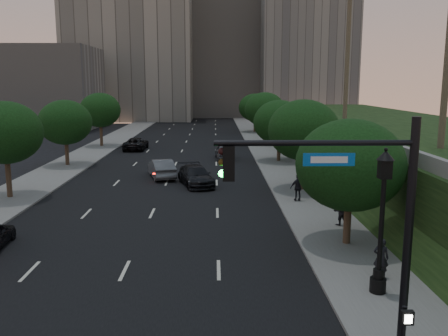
{
  "coord_description": "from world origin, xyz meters",
  "views": [
    {
      "loc": [
        3.85,
        -14.11,
        7.88
      ],
      "look_at": [
        4.32,
        9.68,
        3.6
      ],
      "focal_mm": 38.0,
      "sensor_mm": 36.0,
      "label": 1
    }
  ],
  "objects_px": {
    "pedestrian_a": "(381,258)",
    "sedan_far_left": "(136,144)",
    "traffic_signal_mast": "(369,237)",
    "sedan_far_right": "(225,152)",
    "pedestrian_b": "(340,211)",
    "sedan_mid_left": "(161,168)",
    "pedestrian_c": "(298,188)",
    "sedan_near_right": "(196,176)",
    "street_lamp": "(381,228)"
  },
  "relations": [
    {
      "from": "sedan_near_right",
      "to": "pedestrian_a",
      "type": "bearing_deg",
      "value": -81.8
    },
    {
      "from": "traffic_signal_mast",
      "to": "sedan_mid_left",
      "type": "distance_m",
      "value": 28.33
    },
    {
      "from": "street_lamp",
      "to": "sedan_far_left",
      "type": "distance_m",
      "value": 42.75
    },
    {
      "from": "sedan_far_right",
      "to": "pedestrian_c",
      "type": "height_order",
      "value": "pedestrian_c"
    },
    {
      "from": "sedan_far_left",
      "to": "traffic_signal_mast",
      "type": "bearing_deg",
      "value": 108.26
    },
    {
      "from": "street_lamp",
      "to": "pedestrian_c",
      "type": "xyz_separation_m",
      "value": [
        -0.57,
        14.01,
        -1.59
      ]
    },
    {
      "from": "pedestrian_b",
      "to": "pedestrian_c",
      "type": "bearing_deg",
      "value": -92.28
    },
    {
      "from": "pedestrian_a",
      "to": "pedestrian_b",
      "type": "relative_size",
      "value": 1.05
    },
    {
      "from": "sedan_far_left",
      "to": "pedestrian_c",
      "type": "distance_m",
      "value": 29.8
    },
    {
      "from": "street_lamp",
      "to": "pedestrian_a",
      "type": "xyz_separation_m",
      "value": [
        0.56,
        1.34,
        -1.66
      ]
    },
    {
      "from": "pedestrian_c",
      "to": "sedan_mid_left",
      "type": "bearing_deg",
      "value": -49.21
    },
    {
      "from": "sedan_near_right",
      "to": "pedestrian_b",
      "type": "height_order",
      "value": "pedestrian_b"
    },
    {
      "from": "traffic_signal_mast",
      "to": "pedestrian_a",
      "type": "bearing_deg",
      "value": 66.28
    },
    {
      "from": "traffic_signal_mast",
      "to": "sedan_mid_left",
      "type": "xyz_separation_m",
      "value": [
        -8.78,
        26.78,
        -2.87
      ]
    },
    {
      "from": "pedestrian_b",
      "to": "sedan_far_right",
      "type": "bearing_deg",
      "value": -92.57
    },
    {
      "from": "street_lamp",
      "to": "sedan_far_right",
      "type": "xyz_separation_m",
      "value": [
        -5.06,
        32.53,
        -1.88
      ]
    },
    {
      "from": "traffic_signal_mast",
      "to": "sedan_mid_left",
      "type": "bearing_deg",
      "value": 108.15
    },
    {
      "from": "sedan_far_right",
      "to": "pedestrian_c",
      "type": "relative_size",
      "value": 2.48
    },
    {
      "from": "pedestrian_a",
      "to": "sedan_mid_left",
      "type": "bearing_deg",
      "value": -44.07
    },
    {
      "from": "sedan_mid_left",
      "to": "sedan_far_right",
      "type": "distance_m",
      "value": 11.24
    },
    {
      "from": "pedestrian_a",
      "to": "pedestrian_c",
      "type": "distance_m",
      "value": 12.71
    },
    {
      "from": "traffic_signal_mast",
      "to": "sedan_near_right",
      "type": "distance_m",
      "value": 24.58
    },
    {
      "from": "pedestrian_a",
      "to": "pedestrian_b",
      "type": "bearing_deg",
      "value": -73.48
    },
    {
      "from": "pedestrian_a",
      "to": "pedestrian_c",
      "type": "bearing_deg",
      "value": -66.51
    },
    {
      "from": "sedan_far_right",
      "to": "pedestrian_b",
      "type": "distance_m",
      "value": 24.68
    },
    {
      "from": "sedan_mid_left",
      "to": "pedestrian_a",
      "type": "bearing_deg",
      "value": 101.5
    },
    {
      "from": "sedan_far_left",
      "to": "sedan_far_right",
      "type": "xyz_separation_m",
      "value": [
        10.44,
        -7.27,
        0.03
      ]
    },
    {
      "from": "sedan_mid_left",
      "to": "sedan_far_right",
      "type": "bearing_deg",
      "value": -135.46
    },
    {
      "from": "pedestrian_a",
      "to": "sedan_far_left",
      "type": "bearing_deg",
      "value": -48.92
    },
    {
      "from": "sedan_far_right",
      "to": "pedestrian_a",
      "type": "relative_size",
      "value": 2.7
    },
    {
      "from": "sedan_near_right",
      "to": "pedestrian_b",
      "type": "distance_m",
      "value": 13.92
    },
    {
      "from": "sedan_mid_left",
      "to": "pedestrian_c",
      "type": "distance_m",
      "value": 13.29
    },
    {
      "from": "traffic_signal_mast",
      "to": "sedan_far_right",
      "type": "distance_m",
      "value": 36.83
    },
    {
      "from": "traffic_signal_mast",
      "to": "sedan_far_left",
      "type": "distance_m",
      "value": 46.02
    },
    {
      "from": "traffic_signal_mast",
      "to": "sedan_near_right",
      "type": "relative_size",
      "value": 1.35
    },
    {
      "from": "sedan_far_left",
      "to": "sedan_far_right",
      "type": "height_order",
      "value": "sedan_far_right"
    },
    {
      "from": "sedan_near_right",
      "to": "street_lamp",
      "type": "bearing_deg",
      "value": -84.66
    },
    {
      "from": "sedan_far_left",
      "to": "pedestrian_a",
      "type": "height_order",
      "value": "pedestrian_a"
    },
    {
      "from": "pedestrian_b",
      "to": "traffic_signal_mast",
      "type": "bearing_deg",
      "value": 62.01
    },
    {
      "from": "sedan_far_right",
      "to": "traffic_signal_mast",
      "type": "bearing_deg",
      "value": -89.04
    },
    {
      "from": "pedestrian_b",
      "to": "sedan_far_left",
      "type": "bearing_deg",
      "value": -78.76
    },
    {
      "from": "traffic_signal_mast",
      "to": "sedan_far_right",
      "type": "height_order",
      "value": "traffic_signal_mast"
    },
    {
      "from": "traffic_signal_mast",
      "to": "pedestrian_b",
      "type": "height_order",
      "value": "traffic_signal_mast"
    },
    {
      "from": "pedestrian_c",
      "to": "sedan_far_left",
      "type": "bearing_deg",
      "value": -68.06
    },
    {
      "from": "sedan_far_right",
      "to": "pedestrian_b",
      "type": "height_order",
      "value": "pedestrian_b"
    },
    {
      "from": "sedan_far_right",
      "to": "pedestrian_a",
      "type": "xyz_separation_m",
      "value": [
        5.62,
        -31.18,
        0.21
      ]
    },
    {
      "from": "sedan_far_left",
      "to": "pedestrian_b",
      "type": "bearing_deg",
      "value": 118.46
    },
    {
      "from": "sedan_near_right",
      "to": "sedan_far_right",
      "type": "bearing_deg",
      "value": 63.19
    },
    {
      "from": "street_lamp",
      "to": "pedestrian_b",
      "type": "relative_size",
      "value": 3.59
    },
    {
      "from": "traffic_signal_mast",
      "to": "street_lamp",
      "type": "relative_size",
      "value": 1.25
    }
  ]
}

